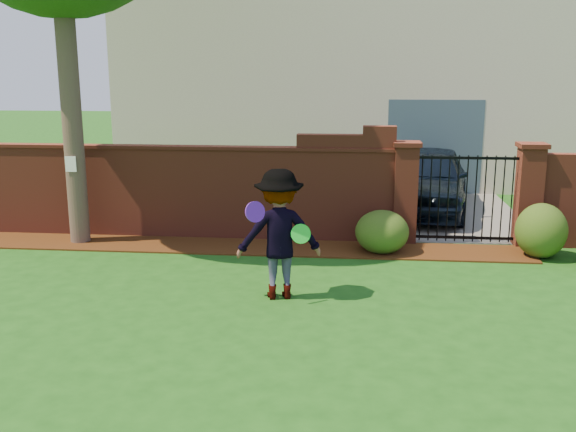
# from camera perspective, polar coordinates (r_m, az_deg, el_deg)

# --- Properties ---
(ground) EXTENTS (80.00, 80.00, 0.01)m
(ground) POSITION_cam_1_polar(r_m,az_deg,el_deg) (8.64, -4.25, -8.84)
(ground) COLOR #184B12
(ground) RESTS_ON ground
(mulch_bed) EXTENTS (11.10, 1.08, 0.03)m
(mulch_bed) POSITION_cam_1_polar(r_m,az_deg,el_deg) (11.92, -6.00, -2.64)
(mulch_bed) COLOR #361B09
(mulch_bed) RESTS_ON ground
(brick_wall) EXTENTS (8.70, 0.31, 2.16)m
(brick_wall) POSITION_cam_1_polar(r_m,az_deg,el_deg) (12.59, -10.22, 2.32)
(brick_wall) COLOR maroon
(brick_wall) RESTS_ON ground
(pillar_left) EXTENTS (0.50, 0.50, 1.88)m
(pillar_left) POSITION_cam_1_polar(r_m,az_deg,el_deg) (12.15, 10.23, 2.08)
(pillar_left) COLOR maroon
(pillar_left) RESTS_ON ground
(pillar_right) EXTENTS (0.50, 0.50, 1.88)m
(pillar_right) POSITION_cam_1_polar(r_m,az_deg,el_deg) (12.52, 20.32, 1.80)
(pillar_right) COLOR maroon
(pillar_right) RESTS_ON ground
(iron_gate) EXTENTS (1.78, 0.03, 1.60)m
(iron_gate) POSITION_cam_1_polar(r_m,az_deg,el_deg) (12.30, 15.32, 1.48)
(iron_gate) COLOR black
(iron_gate) RESTS_ON ground
(driveway) EXTENTS (3.20, 8.00, 0.01)m
(driveway) POSITION_cam_1_polar(r_m,az_deg,el_deg) (16.35, 12.90, 1.32)
(driveway) COLOR slate
(driveway) RESTS_ON ground
(house) EXTENTS (12.40, 6.40, 6.30)m
(house) POSITION_cam_1_polar(r_m,az_deg,el_deg) (19.90, 4.63, 12.75)
(house) COLOR beige
(house) RESTS_ON ground
(car) EXTENTS (2.39, 4.53, 1.47)m
(car) POSITION_cam_1_polar(r_m,az_deg,el_deg) (14.70, 12.02, 2.98)
(car) COLOR black
(car) RESTS_ON ground
(paper_notice) EXTENTS (0.20, 0.01, 0.28)m
(paper_notice) POSITION_cam_1_polar(r_m,az_deg,el_deg) (12.31, -18.49, 4.33)
(paper_notice) COLOR white
(paper_notice) RESTS_ON tree
(shrub_left) EXTENTS (0.94, 0.94, 0.77)m
(shrub_left) POSITION_cam_1_polar(r_m,az_deg,el_deg) (11.49, 8.23, -1.39)
(shrub_left) COLOR #234615
(shrub_left) RESTS_ON ground
(shrub_middle) EXTENTS (0.86, 0.86, 0.95)m
(shrub_middle) POSITION_cam_1_polar(r_m,az_deg,el_deg) (11.90, 21.28, -1.21)
(shrub_middle) COLOR #234615
(shrub_middle) RESTS_ON ground
(man) EXTENTS (1.30, 0.91, 1.84)m
(man) POSITION_cam_1_polar(r_m,az_deg,el_deg) (9.04, -0.80, -1.66)
(man) COLOR gray
(man) RESTS_ON ground
(frisbee_purple) EXTENTS (0.28, 0.23, 0.28)m
(frisbee_purple) POSITION_cam_1_polar(r_m,az_deg,el_deg) (8.63, -2.90, 0.37)
(frisbee_purple) COLOR #5C1CB0
(frisbee_purple) RESTS_ON man
(frisbee_green) EXTENTS (0.27, 0.07, 0.27)m
(frisbee_green) POSITION_cam_1_polar(r_m,az_deg,el_deg) (8.85, 1.13, -1.56)
(frisbee_green) COLOR green
(frisbee_green) RESTS_ON man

